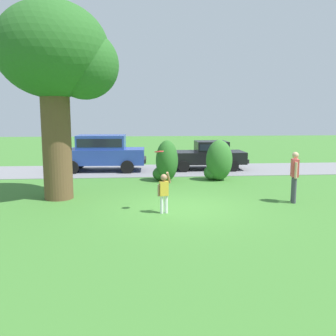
{
  "coord_description": "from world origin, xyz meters",
  "views": [
    {
      "loc": [
        -1.4,
        -11.37,
        2.97
      ],
      "look_at": [
        -0.3,
        1.34,
        1.1
      ],
      "focal_mm": 38.75,
      "sensor_mm": 36.0,
      "label": 1
    }
  ],
  "objects_px": {
    "parked_sedan": "(207,154)",
    "adult_onlooker": "(294,174)",
    "child_thrower": "(164,190)",
    "frisbee": "(159,152)",
    "parked_suv": "(102,151)",
    "oak_tree_large": "(58,60)"
  },
  "relations": [
    {
      "from": "parked_sedan",
      "to": "adult_onlooker",
      "type": "distance_m",
      "value": 7.92
    },
    {
      "from": "child_thrower",
      "to": "adult_onlooker",
      "type": "relative_size",
      "value": 0.74
    },
    {
      "from": "adult_onlooker",
      "to": "child_thrower",
      "type": "bearing_deg",
      "value": -167.75
    },
    {
      "from": "parked_sedan",
      "to": "child_thrower",
      "type": "relative_size",
      "value": 3.44
    },
    {
      "from": "parked_sedan",
      "to": "frisbee",
      "type": "relative_size",
      "value": 15.57
    },
    {
      "from": "parked_suv",
      "to": "adult_onlooker",
      "type": "distance_m",
      "value": 10.51
    },
    {
      "from": "oak_tree_large",
      "to": "parked_suv",
      "type": "xyz_separation_m",
      "value": [
        0.81,
        6.27,
        -3.76
      ]
    },
    {
      "from": "child_thrower",
      "to": "frisbee",
      "type": "distance_m",
      "value": 1.18
    },
    {
      "from": "oak_tree_large",
      "to": "parked_sedan",
      "type": "relative_size",
      "value": 1.53
    },
    {
      "from": "parked_sedan",
      "to": "parked_suv",
      "type": "height_order",
      "value": "parked_suv"
    },
    {
      "from": "child_thrower",
      "to": "parked_sedan",
      "type": "bearing_deg",
      "value": 70.87
    },
    {
      "from": "oak_tree_large",
      "to": "child_thrower",
      "type": "xyz_separation_m",
      "value": [
        3.47,
        -2.39,
        -4.12
      ]
    },
    {
      "from": "parked_sedan",
      "to": "adult_onlooker",
      "type": "relative_size",
      "value": 2.54
    },
    {
      "from": "parked_suv",
      "to": "frisbee",
      "type": "xyz_separation_m",
      "value": [
        2.54,
        -8.4,
        0.79
      ]
    },
    {
      "from": "oak_tree_large",
      "to": "frisbee",
      "type": "bearing_deg",
      "value": -32.56
    },
    {
      "from": "frisbee",
      "to": "parked_sedan",
      "type": "bearing_deg",
      "value": 69.59
    },
    {
      "from": "oak_tree_large",
      "to": "frisbee",
      "type": "xyz_separation_m",
      "value": [
        3.34,
        -2.13,
        -2.97
      ]
    },
    {
      "from": "oak_tree_large",
      "to": "child_thrower",
      "type": "height_order",
      "value": "oak_tree_large"
    },
    {
      "from": "oak_tree_large",
      "to": "parked_suv",
      "type": "distance_m",
      "value": 7.35
    },
    {
      "from": "parked_sedan",
      "to": "child_thrower",
      "type": "distance_m",
      "value": 9.27
    },
    {
      "from": "oak_tree_large",
      "to": "parked_sedan",
      "type": "bearing_deg",
      "value": 44.38
    },
    {
      "from": "parked_sedan",
      "to": "child_thrower",
      "type": "height_order",
      "value": "parked_sedan"
    }
  ]
}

